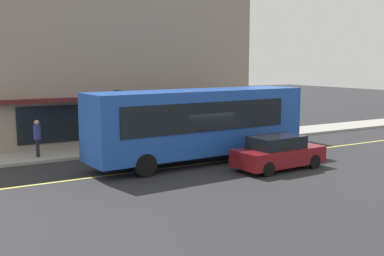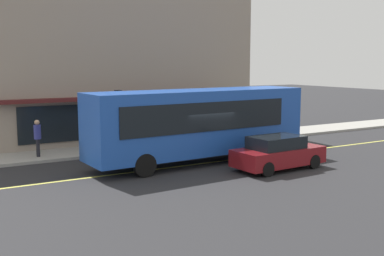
% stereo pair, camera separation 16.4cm
% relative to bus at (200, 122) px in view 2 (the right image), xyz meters
% --- Properties ---
extents(ground, '(120.00, 120.00, 0.00)m').
position_rel_bus_xyz_m(ground, '(-0.12, -0.30, -1.99)').
color(ground, '#28282B').
extents(sidewalk, '(80.00, 2.79, 0.15)m').
position_rel_bus_xyz_m(sidewalk, '(-0.12, 4.98, -1.91)').
color(sidewalk, '#9E9B93').
rests_on(sidewalk, ground).
extents(lane_centre_stripe, '(36.00, 0.16, 0.01)m').
position_rel_bus_xyz_m(lane_centre_stripe, '(-0.12, -0.30, -1.98)').
color(lane_centre_stripe, '#D8D14C').
rests_on(lane_centre_stripe, ground).
extents(storefront_building, '(18.76, 10.73, 9.97)m').
position_rel_bus_xyz_m(storefront_building, '(-1.60, 11.43, 2.99)').
color(storefront_building, gray).
rests_on(storefront_building, ground).
extents(bus, '(11.24, 3.08, 3.50)m').
position_rel_bus_xyz_m(bus, '(0.00, 0.00, 0.00)').
color(bus, '#1E4CAD').
rests_on(bus, ground).
extents(traffic_light, '(0.30, 0.52, 3.20)m').
position_rel_bus_xyz_m(traffic_light, '(-2.44, 4.23, 0.55)').
color(traffic_light, '#2D2D33').
rests_on(traffic_light, sidewalk).
extents(car_maroon, '(4.40, 2.06, 1.52)m').
position_rel_bus_xyz_m(car_maroon, '(2.31, -3.02, -1.24)').
color(car_maroon, maroon).
rests_on(car_maroon, ground).
extents(pedestrian_by_curb, '(0.34, 0.34, 1.84)m').
position_rel_bus_xyz_m(pedestrian_by_curb, '(8.03, 4.13, -0.72)').
color(pedestrian_by_curb, black).
rests_on(pedestrian_by_curb, sidewalk).
extents(pedestrian_near_storefront, '(0.34, 0.34, 1.85)m').
position_rel_bus_xyz_m(pedestrian_near_storefront, '(-6.59, 4.55, -0.72)').
color(pedestrian_near_storefront, black).
rests_on(pedestrian_near_storefront, sidewalk).
extents(pedestrian_at_corner, '(0.34, 0.34, 1.55)m').
position_rel_bus_xyz_m(pedestrian_at_corner, '(-3.65, 4.75, -0.91)').
color(pedestrian_at_corner, black).
rests_on(pedestrian_at_corner, sidewalk).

